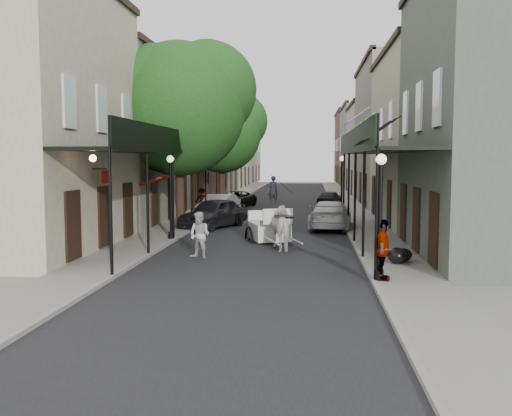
% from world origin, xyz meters
% --- Properties ---
extents(ground, '(140.00, 140.00, 0.00)m').
position_xyz_m(ground, '(0.00, 0.00, 0.00)').
color(ground, gray).
rests_on(ground, ground).
extents(road, '(8.00, 90.00, 0.01)m').
position_xyz_m(road, '(0.00, 20.00, 0.01)').
color(road, black).
rests_on(road, ground).
extents(sidewalk_left, '(2.20, 90.00, 0.12)m').
position_xyz_m(sidewalk_left, '(-5.00, 20.00, 0.06)').
color(sidewalk_left, gray).
rests_on(sidewalk_left, ground).
extents(sidewalk_right, '(2.20, 90.00, 0.12)m').
position_xyz_m(sidewalk_right, '(5.00, 20.00, 0.06)').
color(sidewalk_right, gray).
rests_on(sidewalk_right, ground).
extents(building_row_left, '(5.00, 80.00, 10.50)m').
position_xyz_m(building_row_left, '(-8.60, 30.00, 5.25)').
color(building_row_left, beige).
rests_on(building_row_left, ground).
extents(building_row_right, '(5.00, 80.00, 10.50)m').
position_xyz_m(building_row_right, '(8.60, 30.00, 5.25)').
color(building_row_right, gray).
rests_on(building_row_right, ground).
extents(gallery_left, '(2.20, 18.05, 4.88)m').
position_xyz_m(gallery_left, '(-4.79, 6.98, 4.05)').
color(gallery_left, black).
rests_on(gallery_left, sidewalk_left).
extents(gallery_right, '(2.20, 18.05, 4.88)m').
position_xyz_m(gallery_right, '(4.79, 6.98, 4.05)').
color(gallery_right, black).
rests_on(gallery_right, sidewalk_right).
extents(tree_near, '(7.31, 6.80, 9.63)m').
position_xyz_m(tree_near, '(-4.20, 10.18, 6.49)').
color(tree_near, '#382619').
rests_on(tree_near, sidewalk_left).
extents(tree_far, '(6.45, 6.00, 8.61)m').
position_xyz_m(tree_far, '(-4.25, 24.18, 5.84)').
color(tree_far, '#382619').
rests_on(tree_far, sidewalk_left).
extents(lamppost_right_near, '(0.32, 0.32, 3.71)m').
position_xyz_m(lamppost_right_near, '(4.10, -2.00, 2.05)').
color(lamppost_right_near, black).
rests_on(lamppost_right_near, sidewalk_right).
extents(lamppost_left, '(0.32, 0.32, 3.71)m').
position_xyz_m(lamppost_left, '(-4.10, 6.00, 2.05)').
color(lamppost_left, black).
rests_on(lamppost_left, sidewalk_left).
extents(lamppost_right_far, '(0.32, 0.32, 3.71)m').
position_xyz_m(lamppost_right_far, '(4.10, 18.00, 2.05)').
color(lamppost_right_far, black).
rests_on(lamppost_right_far, sidewalk_right).
extents(horse, '(1.59, 2.29, 1.77)m').
position_xyz_m(horse, '(1.05, 4.08, 0.89)').
color(horse, silver).
rests_on(horse, ground).
extents(carriage, '(2.38, 2.95, 2.96)m').
position_xyz_m(carriage, '(0.14, 6.69, 1.15)').
color(carriage, black).
rests_on(carriage, ground).
extents(pedestrian_walking, '(1.03, 0.94, 1.73)m').
position_xyz_m(pedestrian_walking, '(-2.00, 1.83, 0.86)').
color(pedestrian_walking, beige).
rests_on(pedestrian_walking, ground).
extents(pedestrian_sidewalk_left, '(1.06, 0.66, 1.57)m').
position_xyz_m(pedestrian_sidewalk_left, '(-5.19, 19.15, 0.90)').
color(pedestrian_sidewalk_left, gray).
rests_on(pedestrian_sidewalk_left, sidewalk_left).
extents(pedestrian_sidewalk_right, '(0.60, 1.11, 1.80)m').
position_xyz_m(pedestrian_sidewalk_right, '(4.20, -2.00, 1.02)').
color(pedestrian_sidewalk_right, gray).
rests_on(pedestrian_sidewalk_right, sidewalk_right).
extents(car_left_near, '(3.58, 5.01, 1.58)m').
position_xyz_m(car_left_near, '(-3.02, 11.00, 0.79)').
color(car_left_near, black).
rests_on(car_left_near, ground).
extents(car_left_mid, '(2.37, 4.61, 1.45)m').
position_xyz_m(car_left_mid, '(-3.60, 16.16, 0.72)').
color(car_left_mid, gray).
rests_on(car_left_mid, ground).
extents(car_left_far, '(3.19, 4.73, 1.20)m').
position_xyz_m(car_left_far, '(-3.55, 24.00, 0.60)').
color(car_left_far, black).
rests_on(car_left_far, ground).
extents(car_right_near, '(2.55, 5.27, 1.48)m').
position_xyz_m(car_right_near, '(3.16, 11.14, 0.74)').
color(car_right_near, silver).
rests_on(car_right_near, ground).
extents(car_right_far, '(2.29, 3.97, 1.27)m').
position_xyz_m(car_right_far, '(3.60, 24.97, 0.64)').
color(car_right_far, black).
rests_on(car_right_far, ground).
extents(trash_bags, '(0.91, 1.06, 0.56)m').
position_xyz_m(trash_bags, '(5.14, 0.88, 0.38)').
color(trash_bags, black).
rests_on(trash_bags, sidewalk_right).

